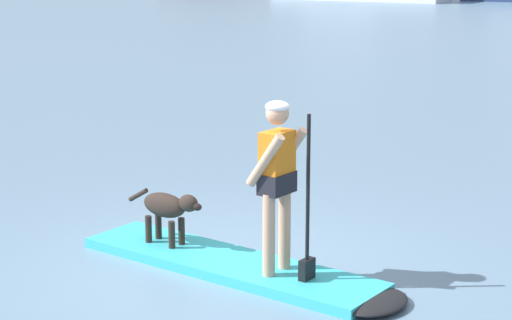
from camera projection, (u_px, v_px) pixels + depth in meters
ground_plane at (229, 269)px, 9.00m from camera, size 400.00×400.00×0.00m
paddleboard at (247, 269)px, 8.85m from camera, size 3.65×2.00×0.10m
person_paddler at (278, 175)px, 8.41m from camera, size 0.68×0.59×1.67m
dog at (168, 208)px, 9.35m from camera, size 0.97×0.43×0.59m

